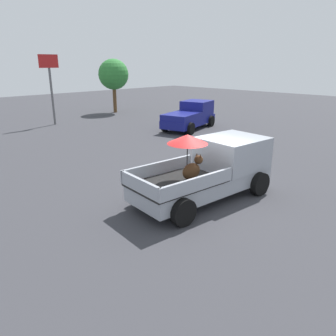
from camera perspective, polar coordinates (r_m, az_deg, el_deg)
ground_plane at (r=10.93m, az=6.10°, el=-5.38°), size 80.00×80.00×0.00m
pickup_truck_main at (r=10.90m, az=7.97°, el=-0.07°), size 5.21×2.67×2.31m
pickup_truck_red at (r=22.52m, az=4.00°, el=9.22°), size 5.10×3.07×1.80m
motel_sign at (r=25.11m, az=-20.16°, el=15.05°), size 1.40×0.16×4.90m
tree_by_lot at (r=30.21m, az=-9.61°, el=15.97°), size 2.67×2.67×4.70m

